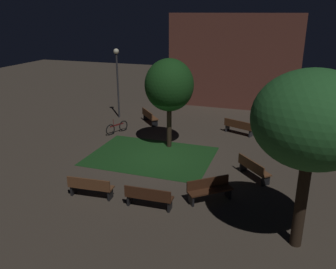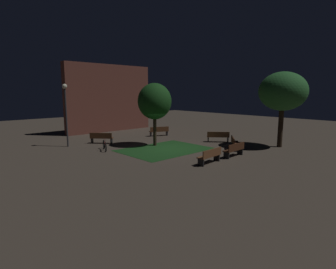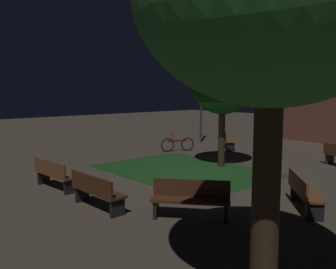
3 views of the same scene
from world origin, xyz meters
TOP-DOWN VIEW (x-y plane):
  - ground_plane at (0.00, 0.00)m, footprint 60.00×60.00m
  - grass_lawn at (-0.52, -0.03)m, footprint 6.13×4.54m
  - bench_lawn_edge at (-1.23, -4.72)m, footprint 1.83×0.61m
  - bench_front_right at (1.24, -4.72)m, footprint 1.82×0.54m
  - bench_path_side at (3.24, -3.40)m, footprint 1.69×1.52m
  - bench_near_trees at (4.64, -0.89)m, footprint 1.57×1.65m
  - bench_front_left at (3.20, 4.82)m, footprint 1.85×1.12m
  - bench_back_row at (-2.67, 5.13)m, footprint 1.56×1.66m
  - tree_near_wall at (-0.08, 1.56)m, footprint 2.55×2.55m
  - tree_lawn_side at (6.44, -5.23)m, footprint 3.43×3.43m
  - lamp_post_plaza_east at (-5.16, 5.74)m, footprint 0.36×0.36m
  - bicycle at (-3.79, 2.68)m, footprint 0.71×1.58m
  - building_wall_backdrop at (1.69, 10.90)m, footprint 9.62×0.80m

SIDE VIEW (x-z plane):
  - ground_plane at x=0.00m, z-range 0.00..0.00m
  - grass_lawn at x=-0.52m, z-range 0.00..0.01m
  - bicycle at x=-3.79m, z-range -0.12..0.81m
  - bench_lawn_edge at x=-1.23m, z-range 0.04..0.92m
  - bench_front_right at x=1.24m, z-range 0.04..0.92m
  - bench_path_side at x=3.24m, z-range 0.04..0.92m
  - bench_near_trees at x=4.64m, z-range 0.04..0.92m
  - bench_front_left at x=3.20m, z-range 0.04..0.92m
  - bench_back_row at x=-2.67m, z-range 0.04..0.92m
  - lamp_post_plaza_east at x=-5.16m, z-range 0.83..5.51m
  - tree_near_wall at x=-0.08m, z-range 0.99..5.75m
  - building_wall_backdrop at x=1.69m, z-range 0.00..6.88m
  - tree_lawn_side at x=6.44m, z-range 1.33..6.89m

